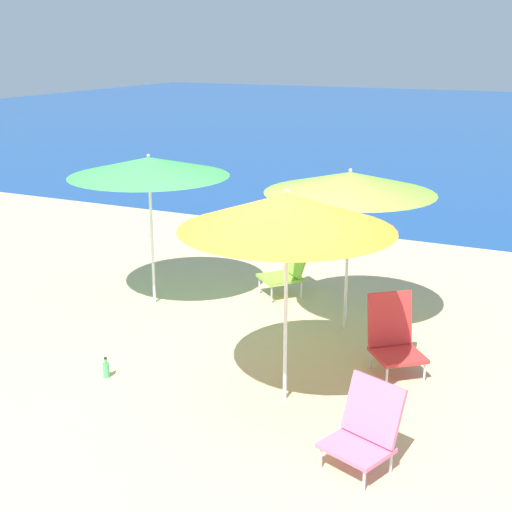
% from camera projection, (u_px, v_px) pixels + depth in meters
% --- Properties ---
extents(ground_plane, '(60.00, 60.00, 0.00)m').
position_uv_depth(ground_plane, '(263.00, 397.00, 6.95)').
color(ground_plane, '#D1BA89').
extents(beach_umbrella_orange, '(1.99, 1.99, 2.07)m').
position_uv_depth(beach_umbrella_orange, '(287.00, 212.00, 6.36)').
color(beach_umbrella_orange, white).
rests_on(beach_umbrella_orange, ground).
extents(beach_umbrella_lime, '(1.97, 1.97, 1.94)m').
position_uv_depth(beach_umbrella_lime, '(350.00, 183.00, 8.08)').
color(beach_umbrella_lime, white).
rests_on(beach_umbrella_lime, ground).
extents(beach_umbrella_green, '(2.04, 2.04, 1.97)m').
position_uv_depth(beach_umbrella_green, '(149.00, 167.00, 8.93)').
color(beach_umbrella_green, white).
rests_on(beach_umbrella_green, ground).
extents(beach_chair_lime, '(0.77, 0.79, 0.80)m').
position_uv_depth(beach_chair_lime, '(289.00, 267.00, 9.61)').
color(beach_chair_lime, silver).
rests_on(beach_chair_lime, ground).
extents(beach_chair_red, '(0.72, 0.73, 0.82)m').
position_uv_depth(beach_chair_red, '(394.00, 336.00, 7.40)').
color(beach_chair_red, silver).
rests_on(beach_chair_red, ground).
extents(beach_chair_pink, '(0.65, 0.65, 0.71)m').
position_uv_depth(beach_chair_pink, '(365.00, 427.00, 5.73)').
color(beach_chair_pink, silver).
rests_on(beach_chair_pink, ground).
extents(water_bottle, '(0.07, 0.07, 0.22)m').
position_uv_depth(water_bottle, '(106.00, 370.00, 7.32)').
color(water_bottle, '#4CB266').
rests_on(water_bottle, ground).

